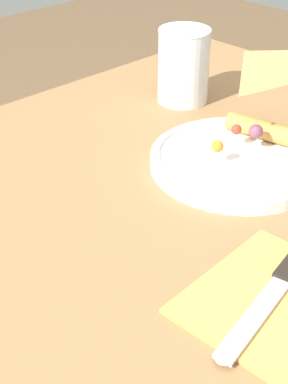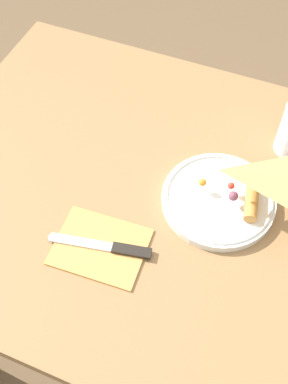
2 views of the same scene
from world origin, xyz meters
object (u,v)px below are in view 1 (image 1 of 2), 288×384
at_px(milk_glass, 184,67).
at_px(butter_knife, 276,289).
at_px(plate_pizza, 237,157).
at_px(dining_table, 178,294).
at_px(napkin_folded, 271,299).

xyz_separation_m(milk_glass, butter_knife, (0.25, 0.35, -0.05)).
bearing_deg(milk_glass, plate_pizza, 61.46).
xyz_separation_m(dining_table, butter_knife, (0.04, 0.15, 0.13)).
relative_size(plate_pizza, butter_knife, 1.14).
bearing_deg(plate_pizza, dining_table, 9.02).
bearing_deg(butter_knife, plate_pizza, -143.83).
relative_size(milk_glass, butter_knife, 0.58).
bearing_deg(plate_pizza, butter_knife, 47.36).
bearing_deg(milk_glass, napkin_folded, 53.33).
xyz_separation_m(milk_glass, napkin_folded, (0.26, 0.35, -0.05)).
height_order(plate_pizza, napkin_folded, plate_pizza).
distance_m(milk_glass, butter_knife, 0.43).
height_order(plate_pizza, butter_knife, plate_pizza).
bearing_deg(butter_knife, napkin_folded, -0.00).
height_order(milk_glass, butter_knife, milk_glass).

